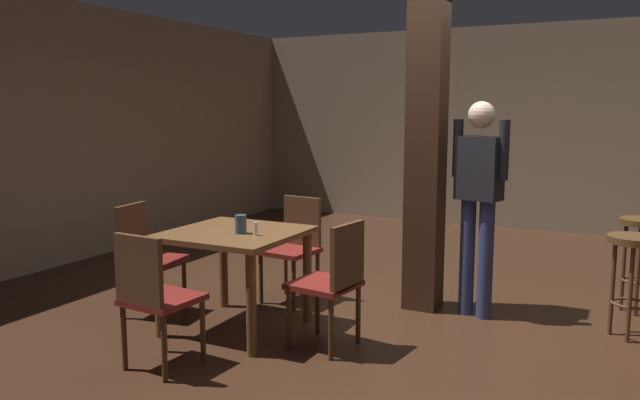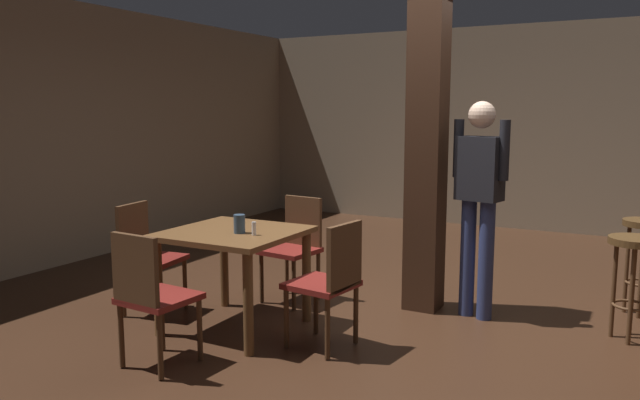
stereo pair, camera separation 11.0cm
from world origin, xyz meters
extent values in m
plane|color=#382114|center=(0.00, 0.00, 0.00)|extent=(10.80, 10.80, 0.00)
cube|color=gray|center=(0.00, 4.50, 1.40)|extent=(8.00, 0.10, 2.80)
cube|color=gray|center=(-4.00, 0.00, 1.40)|extent=(0.10, 9.00, 2.80)
cube|color=#382114|center=(-0.06, 0.46, 1.40)|extent=(0.28, 0.28, 2.80)
cube|color=brown|center=(-1.17, -0.69, 0.74)|extent=(0.94, 0.94, 0.04)
cylinder|color=brown|center=(-0.77, -0.29, 0.36)|extent=(0.07, 0.07, 0.72)
cylinder|color=brown|center=(-1.57, -0.29, 0.36)|extent=(0.07, 0.07, 0.72)
cylinder|color=brown|center=(-0.77, -1.09, 0.36)|extent=(0.07, 0.07, 0.72)
cylinder|color=brown|center=(-1.57, -1.09, 0.36)|extent=(0.07, 0.07, 0.72)
cube|color=maroon|center=(-1.14, 0.08, 0.45)|extent=(0.47, 0.47, 0.04)
cube|color=#4C301C|center=(-1.11, 0.27, 0.68)|extent=(0.38, 0.08, 0.45)
cylinder|color=#4C301C|center=(-0.98, -0.12, 0.23)|extent=(0.04, 0.04, 0.43)
cylinder|color=#4C301C|center=(-1.33, -0.08, 0.23)|extent=(0.04, 0.04, 0.43)
cylinder|color=#4C301C|center=(-0.94, 0.23, 0.23)|extent=(0.04, 0.04, 0.43)
cylinder|color=#4C301C|center=(-1.29, 0.27, 0.23)|extent=(0.04, 0.04, 0.43)
cube|color=maroon|center=(-0.41, -0.71, 0.45)|extent=(0.47, 0.47, 0.04)
cube|color=#4C301C|center=(-0.22, -0.74, 0.68)|extent=(0.08, 0.38, 0.45)
cylinder|color=#4C301C|center=(-0.61, -0.86, 0.23)|extent=(0.04, 0.04, 0.43)
cylinder|color=#4C301C|center=(-0.56, -0.52, 0.23)|extent=(0.04, 0.04, 0.43)
cylinder|color=#4C301C|center=(-0.26, -0.91, 0.23)|extent=(0.04, 0.04, 0.43)
cylinder|color=#4C301C|center=(-0.21, -0.56, 0.23)|extent=(0.04, 0.04, 0.43)
cube|color=maroon|center=(-1.18, -1.49, 0.45)|extent=(0.45, 0.45, 0.04)
cube|color=#4C301C|center=(-1.19, -1.68, 0.68)|extent=(0.38, 0.06, 0.45)
cylinder|color=#4C301C|center=(-1.34, -1.30, 0.23)|extent=(0.04, 0.04, 0.43)
cylinder|color=#4C301C|center=(-0.99, -1.33, 0.23)|extent=(0.04, 0.04, 0.43)
cylinder|color=#4C301C|center=(-1.37, -1.65, 0.23)|extent=(0.04, 0.04, 0.43)
cylinder|color=#4C301C|center=(-1.02, -1.67, 0.23)|extent=(0.04, 0.04, 0.43)
cube|color=maroon|center=(-1.95, -0.71, 0.45)|extent=(0.47, 0.47, 0.04)
cube|color=#4C301C|center=(-2.14, -0.74, 0.68)|extent=(0.09, 0.38, 0.45)
cylinder|color=#4C301C|center=(-1.80, -0.52, 0.23)|extent=(0.04, 0.04, 0.43)
cylinder|color=#4C301C|center=(-1.75, -0.86, 0.23)|extent=(0.04, 0.04, 0.43)
cylinder|color=#4C301C|center=(-2.15, -0.56, 0.23)|extent=(0.04, 0.04, 0.43)
cylinder|color=#4C301C|center=(-2.10, -0.91, 0.23)|extent=(0.04, 0.04, 0.43)
cylinder|color=#33475B|center=(-1.07, -0.75, 0.83)|extent=(0.08, 0.08, 0.14)
cylinder|color=silver|center=(-0.94, -0.76, 0.81)|extent=(0.03, 0.03, 0.10)
cube|color=black|center=(0.38, 0.44, 1.20)|extent=(0.38, 0.27, 0.50)
sphere|color=beige|center=(0.38, 0.44, 1.61)|extent=(0.25, 0.25, 0.21)
cylinder|color=navy|center=(0.46, 0.42, 0.47)|extent=(0.14, 0.14, 0.95)
cylinder|color=navy|center=(0.30, 0.46, 0.47)|extent=(0.14, 0.14, 0.95)
cylinder|color=black|center=(0.57, 0.39, 1.35)|extent=(0.10, 0.10, 0.46)
cylinder|color=black|center=(0.19, 0.48, 1.35)|extent=(0.10, 0.10, 0.46)
cylinder|color=#4C3319|center=(1.50, 0.46, 0.73)|extent=(0.37, 0.37, 0.05)
torus|color=#4C301C|center=(1.50, 0.46, 0.26)|extent=(0.26, 0.26, 0.02)
cylinder|color=#4C301C|center=(1.50, 0.58, 0.35)|extent=(0.03, 0.03, 0.71)
cylinder|color=#4C301C|center=(1.50, 0.34, 0.35)|extent=(0.03, 0.03, 0.71)
cylinder|color=#4C301C|center=(1.38, 0.46, 0.35)|extent=(0.03, 0.03, 0.71)
cylinder|color=#4C301C|center=(1.44, 1.13, 0.37)|extent=(0.03, 0.03, 0.73)
camera|label=1|loc=(1.47, -4.47, 1.66)|focal=35.00mm
camera|label=2|loc=(1.57, -4.42, 1.66)|focal=35.00mm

